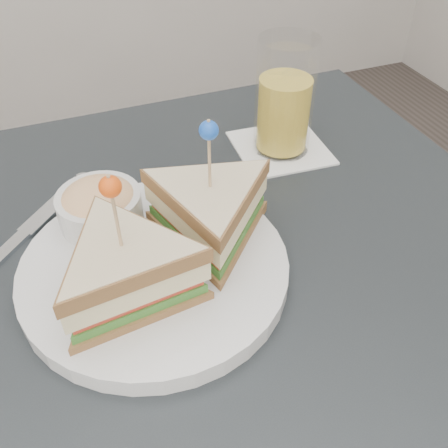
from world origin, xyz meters
TOP-DOWN VIEW (x-y plane):
  - table at (0.00, 0.00)m, footprint 0.80×0.80m
  - plate_meal at (-0.06, 0.01)m, footprint 0.39×0.39m
  - cutlery_knife at (-0.20, 0.14)m, footprint 0.17×0.17m
  - drink_set at (0.17, 0.19)m, footprint 0.14×0.14m

SIDE VIEW (x-z plane):
  - table at x=0.00m, z-range 0.30..1.05m
  - cutlery_knife at x=-0.20m, z-range 0.75..0.76m
  - plate_meal at x=-0.06m, z-range 0.71..0.88m
  - drink_set at x=0.17m, z-range 0.74..0.91m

